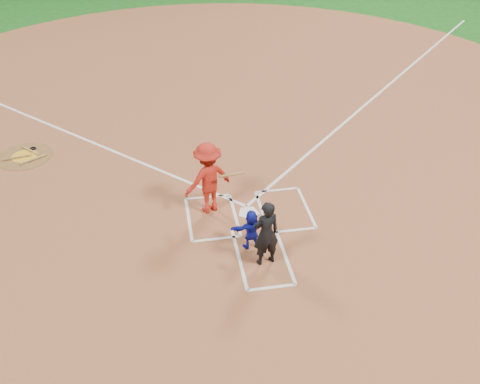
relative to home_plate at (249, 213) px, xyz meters
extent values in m
plane|color=#145215|center=(0.00, 0.00, -0.02)|extent=(120.00, 120.00, 0.00)
cylinder|color=brown|center=(0.00, 6.00, -0.01)|extent=(28.00, 28.00, 0.01)
cylinder|color=white|center=(0.00, 0.00, 0.00)|extent=(0.60, 0.60, 0.02)
cylinder|color=brown|center=(-6.31, 4.06, 0.00)|extent=(1.70, 1.70, 0.01)
cylinder|color=gold|center=(-6.31, 4.06, 0.00)|extent=(0.80, 0.80, 0.00)
cylinder|color=#AA7D3E|center=(-6.16, 4.31, 0.03)|extent=(0.62, 0.65, 0.06)
cylinder|color=olive|center=(-6.51, 3.96, 0.03)|extent=(0.84, 0.22, 0.06)
cylinder|color=#A2743B|center=(-6.01, 3.76, 0.03)|extent=(0.75, 0.50, 0.06)
torus|color=black|center=(-6.11, 4.46, 0.03)|extent=(0.19, 0.19, 0.05)
imported|color=#141BA5|center=(-0.19, -1.34, 0.52)|extent=(1.01, 0.42, 1.05)
imported|color=black|center=(0.03, -1.94, 0.85)|extent=(0.70, 0.54, 1.72)
cube|color=white|center=(-0.98, 0.92, -0.01)|extent=(1.22, 0.08, 0.01)
cube|color=white|center=(-0.98, -0.92, -0.01)|extent=(1.22, 0.08, 0.01)
cube|color=white|center=(-0.37, 0.00, -0.01)|extent=(0.08, 1.83, 0.01)
cube|color=white|center=(-1.59, 0.00, -0.01)|extent=(0.08, 1.83, 0.01)
cube|color=white|center=(0.98, 0.92, -0.01)|extent=(1.22, 0.08, 0.01)
cube|color=white|center=(0.98, -0.92, -0.01)|extent=(1.22, 0.08, 0.01)
cube|color=white|center=(0.37, 0.00, -0.01)|extent=(0.08, 1.83, 0.01)
cube|color=white|center=(1.59, 0.00, -0.01)|extent=(0.08, 1.83, 0.01)
cube|color=white|center=(-0.55, -1.70, -0.01)|extent=(0.08, 2.20, 0.01)
cube|color=white|center=(0.55, -1.70, -0.01)|extent=(0.08, 2.20, 0.01)
cube|color=white|center=(0.00, -2.80, -0.01)|extent=(1.10, 0.08, 0.01)
cube|color=white|center=(7.07, 7.37, -0.01)|extent=(14.21, 14.21, 0.01)
cube|color=white|center=(-7.07, 7.37, -0.01)|extent=(14.21, 14.21, 0.01)
imported|color=red|center=(-1.01, 0.33, 0.99)|extent=(1.47, 1.18, 2.00)
cylinder|color=olive|center=(-0.41, 0.18, 1.13)|extent=(0.75, 0.49, 0.28)
camera|label=1|loc=(-2.16, -11.11, 8.53)|focal=40.00mm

